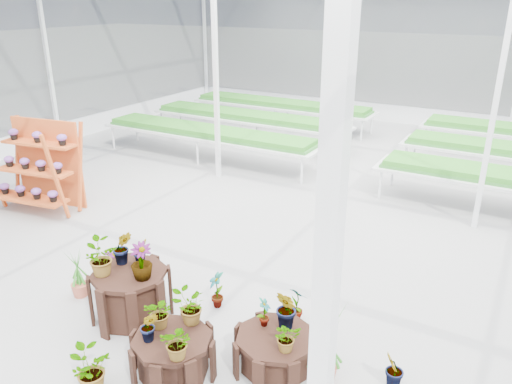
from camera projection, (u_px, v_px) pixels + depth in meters
The scene contains 10 objects.
ground_plane at pixel (236, 281), 7.91m from camera, with size 24.00×24.00×0.00m, color gray.
greenhouse_shell at pixel (234, 144), 7.09m from camera, with size 18.00×24.00×4.50m, color white, non-canonical shape.
steel_frame at pixel (234, 144), 7.09m from camera, with size 18.00×24.00×4.50m, color silver, non-canonical shape.
nursery_benches at pixel (375, 145), 13.58m from camera, with size 16.00×7.00×0.84m, color silver, non-canonical shape.
plinth_tall at pixel (131, 295), 6.87m from camera, with size 1.07×1.07×0.73m, color black.
plinth_mid at pixel (173, 356), 5.87m from camera, with size 0.98×0.98×0.52m, color black.
plinth_low at pixel (276, 351), 5.99m from camera, with size 1.02×1.02×0.46m, color black.
shelf_rack at pixel (35, 168), 10.21m from camera, with size 1.76×0.93×1.86m, color #BA4B1D, non-canonical shape.
bird_table at pixel (31, 154), 11.48m from camera, with size 0.39×0.39×1.64m, color #A77959, non-canonical shape.
nursery_plants at pixel (182, 310), 6.23m from camera, with size 4.91×2.89×1.23m.
Camera 1 is at (3.67, -5.79, 4.20)m, focal length 35.00 mm.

